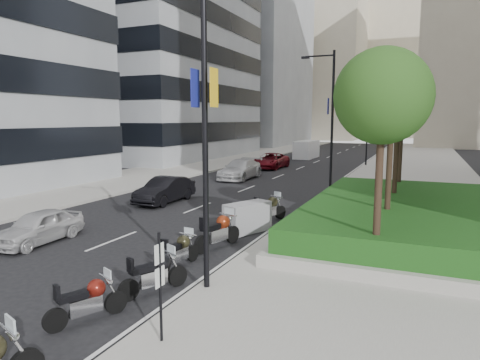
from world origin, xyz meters
The scene contains 29 objects.
ground centered at (0.00, 0.00, 0.00)m, with size 160.00×160.00×0.00m, color black.
sidewalk_right centered at (9.00, 30.00, 0.07)m, with size 10.00×100.00×0.15m, color #9E9B93.
sidewalk_left centered at (-12.00, 30.00, 0.07)m, with size 8.00×100.00×0.15m, color #9E9B93.
lane_edge centered at (3.70, 30.00, 0.01)m, with size 0.12×100.00×0.01m, color silver.
lane_centre centered at (-1.50, 30.00, 0.01)m, with size 0.12×100.00×0.01m, color silver.
building_grey_far centered at (-24.00, 70.00, 15.00)m, with size 22.00×26.00×30.00m, color gray.
building_cream_left centered at (-18.00, 100.00, 17.00)m, with size 26.00×24.00×34.00m, color #B7AD93.
building_cream_centre centered at (2.00, 120.00, 19.00)m, with size 30.00×24.00×38.00m, color #B7AD93.
planter centered at (10.00, 10.00, 0.35)m, with size 10.00×14.00×0.40m, color #A3A098.
hedge centered at (10.00, 10.00, 0.95)m, with size 9.40×13.40×0.80m, color #193D11.
tree_0 centered at (8.50, 4.00, 5.42)m, with size 2.80×2.80×6.30m.
tree_1 centered at (8.50, 8.00, 5.42)m, with size 2.80×2.80×6.30m.
tree_2 centered at (8.50, 12.00, 5.42)m, with size 2.80×2.80×6.30m.
tree_3 centered at (8.50, 16.00, 5.42)m, with size 2.80×2.80×6.30m.
lamp_post_0 centered at (4.14, 1.00, 5.07)m, with size 2.34×0.45×9.00m.
lamp_post_1 centered at (4.14, 18.00, 5.07)m, with size 2.34×0.45×9.00m.
lamp_post_2 centered at (4.14, 36.00, 5.07)m, with size 2.34×0.45×9.00m.
parking_sign centered at (4.80, -2.00, 1.46)m, with size 0.06×0.32×2.50m.
motorcycle_1 centered at (2.56, -1.72, 0.54)m, with size 1.00×1.88×1.01m.
motorcycle_2 centered at (3.03, 0.36, 0.57)m, with size 1.06×2.00×1.07m.
motorcycle_3 centered at (2.55, 2.42, 0.55)m, with size 0.69×2.06×1.02m.
motorcycle_4 centered at (2.79, 4.83, 0.65)m, with size 0.93×2.38×1.21m.
motorcycle_5 centered at (2.94, 7.31, 0.64)m, with size 1.65×2.28×1.29m.
motorcycle_6 centered at (3.12, 9.55, 0.62)m, with size 1.14×2.17×1.16m.
car_a centered at (-3.93, 2.65, 0.65)m, with size 1.53×3.80×1.29m, color silver.
car_b centered at (-3.95, 11.55, 0.74)m, with size 1.56×4.48×1.48m, color black.
car_c centered at (-3.89, 22.42, 0.79)m, with size 2.20×5.42×1.57m, color silver.
car_d centered at (-4.15, 30.62, 0.75)m, with size 2.48×5.37×1.49m, color maroon.
delivery_van centered at (-3.74, 42.75, 1.00)m, with size 2.16×5.20×2.15m.
Camera 1 is at (9.67, -9.12, 4.78)m, focal length 32.00 mm.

